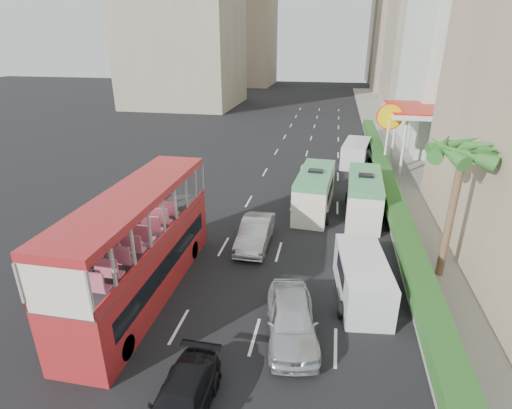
% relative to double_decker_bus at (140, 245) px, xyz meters
% --- Properties ---
extents(ground_plane, '(200.00, 200.00, 0.00)m').
position_rel_double_decker_bus_xyz_m(ground_plane, '(6.00, 0.00, -2.53)').
color(ground_plane, black).
rests_on(ground_plane, ground).
extents(double_decker_bus, '(2.50, 11.00, 5.06)m').
position_rel_double_decker_bus_xyz_m(double_decker_bus, '(0.00, 0.00, 0.00)').
color(double_decker_bus, '#A72022').
rests_on(double_decker_bus, ground).
extents(car_silver_lane_a, '(1.62, 4.63, 1.53)m').
position_rel_double_decker_bus_xyz_m(car_silver_lane_a, '(4.15, 5.57, -2.53)').
color(car_silver_lane_a, '#B8BABF').
rests_on(car_silver_lane_a, ground).
extents(car_silver_lane_b, '(2.75, 5.05, 1.63)m').
position_rel_double_decker_bus_xyz_m(car_silver_lane_b, '(7.03, -1.64, -2.53)').
color(car_silver_lane_b, '#B8BABF').
rests_on(car_silver_lane_b, ground).
extents(van_asset, '(2.44, 5.26, 1.46)m').
position_rel_double_decker_bus_xyz_m(van_asset, '(6.84, 16.46, -2.53)').
color(van_asset, silver).
rests_on(van_asset, ground).
extents(minibus_near, '(2.56, 6.45, 2.80)m').
position_rel_double_decker_bus_xyz_m(minibus_near, '(7.16, 11.23, -1.13)').
color(minibus_near, silver).
rests_on(minibus_near, ground).
extents(minibus_far, '(2.31, 6.33, 2.77)m').
position_rel_double_decker_bus_xyz_m(minibus_far, '(10.40, 10.98, -1.14)').
color(minibus_far, silver).
rests_on(minibus_far, ground).
extents(panel_van_near, '(2.53, 5.15, 1.98)m').
position_rel_double_decker_bus_xyz_m(panel_van_near, '(9.87, 1.55, -1.54)').
color(panel_van_near, silver).
rests_on(panel_van_near, ground).
extents(panel_van_far, '(2.90, 5.59, 2.13)m').
position_rel_double_decker_bus_xyz_m(panel_van_far, '(10.35, 23.20, -1.46)').
color(panel_van_far, silver).
rests_on(panel_van_far, ground).
extents(sidewalk, '(6.00, 120.00, 0.18)m').
position_rel_double_decker_bus_xyz_m(sidewalk, '(15.00, 25.00, -2.44)').
color(sidewalk, '#99968C').
rests_on(sidewalk, ground).
extents(kerb_wall, '(0.30, 44.00, 1.00)m').
position_rel_double_decker_bus_xyz_m(kerb_wall, '(12.20, 14.00, -1.85)').
color(kerb_wall, silver).
rests_on(kerb_wall, sidewalk).
extents(hedge, '(1.10, 44.00, 0.70)m').
position_rel_double_decker_bus_xyz_m(hedge, '(12.20, 14.00, -1.00)').
color(hedge, '#2D6626').
rests_on(hedge, kerb_wall).
extents(palm_tree, '(0.36, 0.36, 6.40)m').
position_rel_double_decker_bus_xyz_m(palm_tree, '(13.80, 4.00, 0.85)').
color(palm_tree, brown).
rests_on(palm_tree, sidewalk).
extents(shell_station, '(6.50, 8.00, 5.50)m').
position_rel_double_decker_bus_xyz_m(shell_station, '(16.00, 23.00, 0.22)').
color(shell_station, silver).
rests_on(shell_station, ground).
extents(tower_far_b, '(14.00, 14.00, 40.00)m').
position_rel_double_decker_bus_xyz_m(tower_far_b, '(23.00, 104.00, 17.47)').
color(tower_far_b, tan).
rests_on(tower_far_b, ground).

